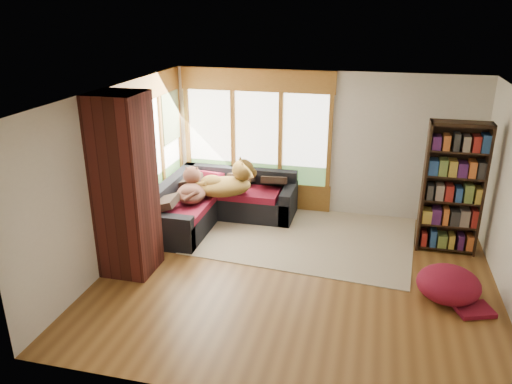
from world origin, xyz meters
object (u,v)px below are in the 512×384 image
at_px(pouf, 449,283).
at_px(dog_tan, 228,180).
at_px(sectional_sofa, 206,202).
at_px(dog_brindle, 191,186).
at_px(bookshelf, 453,189).
at_px(area_rug, 305,233).
at_px(brick_chimney, 125,186).

distance_m(pouf, dog_tan, 3.93).
height_order(sectional_sofa, dog_brindle, dog_brindle).
distance_m(bookshelf, dog_brindle, 4.19).
bearing_deg(area_rug, bookshelf, -1.58).
xyz_separation_m(sectional_sofa, dog_brindle, (-0.08, -0.47, 0.46)).
bearing_deg(brick_chimney, dog_brindle, 77.10).
relative_size(pouf, dog_tan, 0.73).
distance_m(brick_chimney, bookshelf, 4.86).
relative_size(bookshelf, dog_brindle, 2.29).
relative_size(sectional_sofa, area_rug, 0.62).
bearing_deg(dog_brindle, sectional_sofa, -26.27).
xyz_separation_m(sectional_sofa, area_rug, (1.87, -0.26, -0.30)).
bearing_deg(area_rug, dog_tan, 174.52).
xyz_separation_m(brick_chimney, dog_tan, (0.92, 1.92, -0.49)).
distance_m(brick_chimney, dog_brindle, 1.71).
bearing_deg(area_rug, pouf, -36.01).
bearing_deg(bookshelf, dog_tan, 176.91).
relative_size(brick_chimney, pouf, 3.17).
relative_size(sectional_sofa, bookshelf, 1.06).
relative_size(sectional_sofa, pouf, 2.68).
relative_size(bookshelf, dog_tan, 1.83).
height_order(brick_chimney, dog_tan, brick_chimney).
height_order(brick_chimney, pouf, brick_chimney).
height_order(sectional_sofa, bookshelf, bookshelf).
distance_m(bookshelf, pouf, 1.68).
height_order(bookshelf, pouf, bookshelf).
distance_m(brick_chimney, area_rug, 3.19).
bearing_deg(sectional_sofa, brick_chimney, -103.80).
bearing_deg(dog_tan, bookshelf, -30.44).
xyz_separation_m(brick_chimney, pouf, (4.43, 0.25, -1.07)).
bearing_deg(dog_tan, sectional_sofa, 137.21).
xyz_separation_m(bookshelf, dog_tan, (-3.62, 0.20, -0.22)).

